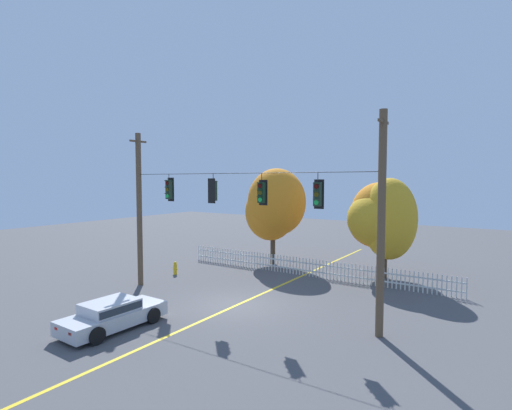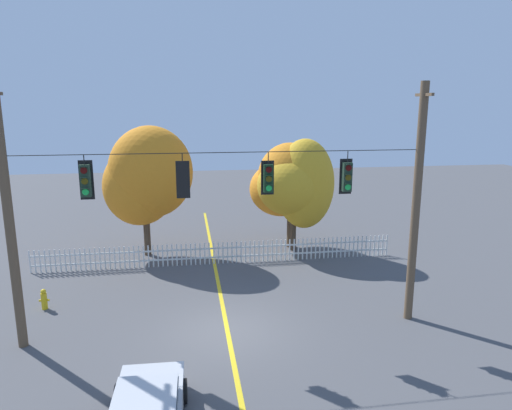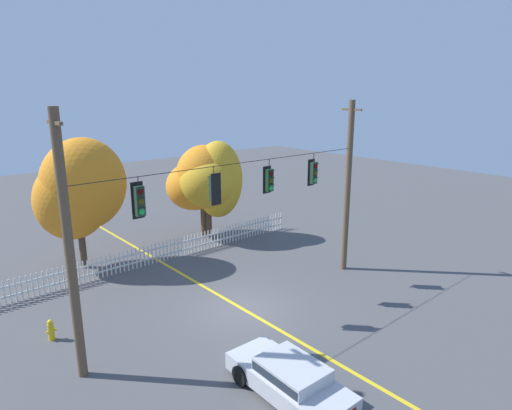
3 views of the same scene
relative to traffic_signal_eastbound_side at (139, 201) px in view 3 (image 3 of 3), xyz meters
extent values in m
plane|color=#4C4C4F|center=(4.32, -0.01, -5.40)|extent=(80.00, 80.00, 0.00)
cube|color=gold|center=(4.32, -0.01, -5.39)|extent=(0.16, 36.00, 0.01)
cylinder|color=brown|center=(-2.34, -0.01, -1.17)|extent=(0.30, 0.30, 8.46)
cylinder|color=brown|center=(10.99, -0.01, -1.17)|extent=(0.30, 0.30, 8.46)
cube|color=brown|center=(-2.34, -0.01, 2.62)|extent=(0.10, 1.10, 0.10)
cube|color=brown|center=(10.99, -0.01, 2.62)|extent=(0.10, 1.10, 0.10)
cylinder|color=black|center=(4.32, -0.01, 0.80)|extent=(13.13, 0.02, 0.02)
cylinder|color=black|center=(0.00, -0.01, 0.65)|extent=(0.03, 0.03, 0.30)
cube|color=black|center=(0.00, 0.12, 0.00)|extent=(0.43, 0.02, 1.24)
cube|color=#1E3323|center=(0.00, -0.01, 0.00)|extent=(0.30, 0.24, 1.00)
cylinder|color=#410706|center=(0.00, -0.14, 0.33)|extent=(0.20, 0.03, 0.20)
cube|color=#1E3323|center=(0.00, -0.19, 0.44)|extent=(0.22, 0.12, 0.06)
cylinder|color=#463B09|center=(0.00, -0.14, 0.00)|extent=(0.20, 0.03, 0.20)
cube|color=#1E3323|center=(0.00, -0.19, 0.11)|extent=(0.22, 0.12, 0.06)
cylinder|color=green|center=(0.00, -0.14, -0.34)|extent=(0.20, 0.03, 0.20)
cube|color=#1E3323|center=(0.00, -0.19, -0.22)|extent=(0.22, 0.12, 0.06)
cylinder|color=black|center=(2.97, -0.01, 0.63)|extent=(0.03, 0.03, 0.34)
cube|color=black|center=(2.97, -0.14, -0.03)|extent=(0.43, 0.02, 1.19)
cube|color=#1E3323|center=(2.97, -0.01, -0.03)|extent=(0.30, 0.24, 0.96)
cylinder|color=#410706|center=(2.97, 0.13, 0.29)|extent=(0.20, 0.03, 0.20)
cube|color=#1E3323|center=(2.97, 0.17, 0.41)|extent=(0.22, 0.12, 0.06)
cylinder|color=#463B09|center=(2.97, 0.13, -0.03)|extent=(0.20, 0.03, 0.20)
cube|color=#1E3323|center=(2.97, 0.17, 0.09)|extent=(0.22, 0.12, 0.06)
cylinder|color=green|center=(2.97, 0.13, -0.35)|extent=(0.20, 0.03, 0.20)
cube|color=#1E3323|center=(2.97, 0.17, -0.23)|extent=(0.22, 0.12, 0.06)
cylinder|color=black|center=(5.73, -0.01, 0.59)|extent=(0.03, 0.03, 0.41)
cube|color=black|center=(5.73, 0.12, -0.07)|extent=(0.43, 0.02, 1.13)
cube|color=black|center=(5.73, -0.01, -0.07)|extent=(0.30, 0.24, 0.91)
cylinder|color=#410706|center=(5.73, -0.14, 0.24)|extent=(0.20, 0.03, 0.20)
cube|color=black|center=(5.73, -0.19, 0.35)|extent=(0.22, 0.12, 0.06)
cylinder|color=#463B09|center=(5.73, -0.14, -0.07)|extent=(0.20, 0.03, 0.20)
cube|color=black|center=(5.73, -0.19, 0.05)|extent=(0.22, 0.12, 0.06)
cylinder|color=green|center=(5.73, -0.14, -0.37)|extent=(0.20, 0.03, 0.20)
cube|color=black|center=(5.73, -0.19, -0.26)|extent=(0.22, 0.12, 0.06)
cylinder|color=black|center=(8.42, -0.01, 0.60)|extent=(0.03, 0.03, 0.40)
cube|color=black|center=(8.42, 0.12, -0.09)|extent=(0.43, 0.02, 1.20)
cube|color=#1E3323|center=(8.42, -0.01, -0.09)|extent=(0.30, 0.24, 0.97)
cylinder|color=#410706|center=(8.42, -0.14, 0.24)|extent=(0.20, 0.03, 0.20)
cube|color=#1E3323|center=(8.42, -0.19, 0.35)|extent=(0.22, 0.12, 0.06)
cylinder|color=#463B09|center=(8.42, -0.14, -0.09)|extent=(0.20, 0.03, 0.20)
cube|color=#1E3323|center=(8.42, -0.19, 0.03)|extent=(0.22, 0.12, 0.06)
cylinder|color=green|center=(8.42, -0.14, -0.41)|extent=(0.20, 0.03, 0.20)
cube|color=#1E3323|center=(8.42, -0.19, -0.30)|extent=(0.22, 0.12, 0.06)
cube|color=silver|center=(-3.10, 6.97, -4.85)|extent=(0.06, 0.04, 1.09)
cube|color=silver|center=(-2.87, 6.97, -4.85)|extent=(0.06, 0.04, 1.09)
cube|color=silver|center=(-2.65, 6.97, -4.85)|extent=(0.06, 0.04, 1.09)
cube|color=silver|center=(-2.42, 6.97, -4.85)|extent=(0.06, 0.04, 1.09)
cube|color=silver|center=(-2.20, 6.97, -4.85)|extent=(0.06, 0.04, 1.09)
cube|color=silver|center=(-1.98, 6.97, -4.85)|extent=(0.06, 0.04, 1.09)
cube|color=silver|center=(-1.75, 6.97, -4.85)|extent=(0.06, 0.04, 1.09)
cube|color=silver|center=(-1.53, 6.97, -4.85)|extent=(0.06, 0.04, 1.09)
cube|color=silver|center=(-1.30, 6.97, -4.85)|extent=(0.06, 0.04, 1.09)
cube|color=silver|center=(-1.08, 6.97, -4.85)|extent=(0.06, 0.04, 1.09)
cube|color=silver|center=(-0.85, 6.97, -4.85)|extent=(0.06, 0.04, 1.09)
cube|color=silver|center=(-0.63, 6.97, -4.85)|extent=(0.06, 0.04, 1.09)
cube|color=silver|center=(-0.41, 6.97, -4.85)|extent=(0.06, 0.04, 1.09)
cube|color=silver|center=(-0.18, 6.97, -4.85)|extent=(0.06, 0.04, 1.09)
cube|color=silver|center=(0.04, 6.97, -4.85)|extent=(0.06, 0.04, 1.09)
cube|color=silver|center=(0.27, 6.97, -4.85)|extent=(0.06, 0.04, 1.09)
cube|color=silver|center=(0.49, 6.97, -4.85)|extent=(0.06, 0.04, 1.09)
cube|color=silver|center=(0.72, 6.97, -4.85)|extent=(0.06, 0.04, 1.09)
cube|color=silver|center=(0.94, 6.97, -4.85)|extent=(0.06, 0.04, 1.09)
cube|color=silver|center=(1.16, 6.97, -4.85)|extent=(0.06, 0.04, 1.09)
cube|color=silver|center=(1.39, 6.97, -4.85)|extent=(0.06, 0.04, 1.09)
cube|color=silver|center=(1.61, 6.97, -4.85)|extent=(0.06, 0.04, 1.09)
cube|color=silver|center=(1.84, 6.97, -4.85)|extent=(0.06, 0.04, 1.09)
cube|color=silver|center=(2.06, 6.97, -4.85)|extent=(0.06, 0.04, 1.09)
cube|color=silver|center=(2.29, 6.97, -4.85)|extent=(0.06, 0.04, 1.09)
cube|color=silver|center=(2.51, 6.97, -4.85)|extent=(0.06, 0.04, 1.09)
cube|color=silver|center=(2.73, 6.97, -4.85)|extent=(0.06, 0.04, 1.09)
cube|color=silver|center=(2.96, 6.97, -4.85)|extent=(0.06, 0.04, 1.09)
cube|color=silver|center=(3.18, 6.97, -4.85)|extent=(0.06, 0.04, 1.09)
cube|color=silver|center=(3.41, 6.97, -4.85)|extent=(0.06, 0.04, 1.09)
cube|color=silver|center=(3.63, 6.97, -4.85)|extent=(0.06, 0.04, 1.09)
cube|color=silver|center=(3.85, 6.97, -4.85)|extent=(0.06, 0.04, 1.09)
cube|color=silver|center=(4.08, 6.97, -4.85)|extent=(0.06, 0.04, 1.09)
cube|color=silver|center=(4.30, 6.97, -4.85)|extent=(0.06, 0.04, 1.09)
cube|color=silver|center=(4.53, 6.97, -4.85)|extent=(0.06, 0.04, 1.09)
cube|color=silver|center=(4.75, 6.97, -4.85)|extent=(0.06, 0.04, 1.09)
cube|color=silver|center=(4.98, 6.97, -4.85)|extent=(0.06, 0.04, 1.09)
cube|color=silver|center=(5.20, 6.97, -4.85)|extent=(0.06, 0.04, 1.09)
cube|color=silver|center=(5.42, 6.97, -4.85)|extent=(0.06, 0.04, 1.09)
cube|color=silver|center=(5.65, 6.97, -4.85)|extent=(0.06, 0.04, 1.09)
cube|color=silver|center=(5.87, 6.97, -4.85)|extent=(0.06, 0.04, 1.09)
cube|color=silver|center=(6.10, 6.97, -4.85)|extent=(0.06, 0.04, 1.09)
cube|color=silver|center=(6.32, 6.97, -4.85)|extent=(0.06, 0.04, 1.09)
cube|color=silver|center=(6.55, 6.97, -4.85)|extent=(0.06, 0.04, 1.09)
cube|color=silver|center=(6.77, 6.97, -4.85)|extent=(0.06, 0.04, 1.09)
cube|color=silver|center=(6.99, 6.97, -4.85)|extent=(0.06, 0.04, 1.09)
cube|color=silver|center=(7.22, 6.97, -4.85)|extent=(0.06, 0.04, 1.09)
cube|color=silver|center=(7.44, 6.97, -4.85)|extent=(0.06, 0.04, 1.09)
cube|color=silver|center=(7.67, 6.97, -4.85)|extent=(0.06, 0.04, 1.09)
cube|color=silver|center=(7.89, 6.97, -4.85)|extent=(0.06, 0.04, 1.09)
cube|color=silver|center=(8.12, 6.97, -4.85)|extent=(0.06, 0.04, 1.09)
cube|color=silver|center=(8.34, 6.97, -4.85)|extent=(0.06, 0.04, 1.09)
cube|color=silver|center=(8.56, 6.97, -4.85)|extent=(0.06, 0.04, 1.09)
cube|color=silver|center=(8.79, 6.97, -4.85)|extent=(0.06, 0.04, 1.09)
cube|color=silver|center=(9.01, 6.97, -4.85)|extent=(0.06, 0.04, 1.09)
cube|color=silver|center=(9.24, 6.97, -4.85)|extent=(0.06, 0.04, 1.09)
cube|color=silver|center=(9.46, 6.97, -4.85)|extent=(0.06, 0.04, 1.09)
cube|color=silver|center=(9.69, 6.97, -4.85)|extent=(0.06, 0.04, 1.09)
cube|color=silver|center=(9.91, 6.97, -4.85)|extent=(0.06, 0.04, 1.09)
cube|color=silver|center=(10.13, 6.97, -4.85)|extent=(0.06, 0.04, 1.09)
cube|color=silver|center=(10.36, 6.97, -4.85)|extent=(0.06, 0.04, 1.09)
cube|color=silver|center=(10.58, 6.97, -4.85)|extent=(0.06, 0.04, 1.09)
cube|color=silver|center=(10.81, 6.97, -4.85)|extent=(0.06, 0.04, 1.09)
cube|color=silver|center=(11.03, 6.97, -4.85)|extent=(0.06, 0.04, 1.09)
cube|color=silver|center=(11.25, 6.97, -4.85)|extent=(0.06, 0.04, 1.09)
cube|color=silver|center=(11.48, 6.97, -4.85)|extent=(0.06, 0.04, 1.09)
cube|color=silver|center=(11.70, 6.97, -4.85)|extent=(0.06, 0.04, 1.09)
cube|color=silver|center=(11.93, 6.97, -4.85)|extent=(0.06, 0.04, 1.09)
cube|color=silver|center=(12.15, 6.97, -4.85)|extent=(0.06, 0.04, 1.09)
cube|color=silver|center=(12.38, 6.97, -4.85)|extent=(0.06, 0.04, 1.09)
cube|color=silver|center=(12.60, 6.97, -4.85)|extent=(0.06, 0.04, 1.09)
cube|color=silver|center=(12.82, 6.97, -4.85)|extent=(0.06, 0.04, 1.09)
cube|color=silver|center=(13.05, 6.97, -4.85)|extent=(0.06, 0.04, 1.09)
cube|color=silver|center=(13.27, 6.97, -4.85)|extent=(0.06, 0.04, 1.09)
cube|color=silver|center=(4.53, 7.00, -5.07)|extent=(17.49, 0.03, 0.08)
cube|color=silver|center=(4.53, 7.00, -4.61)|extent=(17.49, 0.03, 0.08)
cylinder|color=#473828|center=(0.98, 8.91, -4.14)|extent=(0.34, 0.34, 2.52)
ellipsoid|color=orange|center=(0.72, 8.96, -1.75)|extent=(3.63, 3.21, 4.02)
ellipsoid|color=orange|center=(1.33, 8.79, -1.02)|extent=(4.20, 3.47, 4.63)
cylinder|color=brown|center=(8.63, 9.17, -4.15)|extent=(0.36, 0.36, 2.50)
ellipsoid|color=orange|center=(8.14, 9.37, -2.17)|extent=(3.43, 3.36, 2.95)
ellipsoid|color=orange|center=(8.48, 8.73, -1.43)|extent=(3.40, 3.22, 3.60)
cylinder|color=#473828|center=(8.65, 8.61, -4.27)|extent=(0.34, 0.34, 2.25)
ellipsoid|color=gold|center=(9.14, 8.22, -1.73)|extent=(3.08, 2.69, 4.68)
ellipsoid|color=gold|center=(8.43, 8.36, -1.79)|extent=(3.50, 3.38, 3.18)
cube|color=#B7BABF|center=(1.97, -5.01, -4.95)|extent=(1.76, 4.19, 0.55)
cube|color=#B7BABF|center=(1.96, -5.16, -4.46)|extent=(1.51, 2.03, 0.42)
cube|color=#232D38|center=(1.96, -5.16, -4.46)|extent=(1.54, 1.95, 0.27)
cylinder|color=black|center=(1.17, -3.71, -5.08)|extent=(0.20, 0.64, 0.64)
cylinder|color=black|center=(2.83, -3.75, -5.08)|extent=(0.20, 0.64, 0.64)
cylinder|color=black|center=(2.76, -6.32, -5.08)|extent=(0.20, 0.64, 0.64)
cube|color=white|center=(1.56, -2.95, -4.85)|extent=(0.20, 0.05, 0.10)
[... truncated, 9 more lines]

